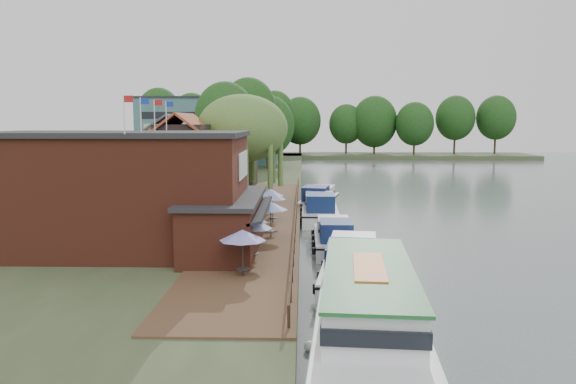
{
  "coord_description": "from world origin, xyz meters",
  "views": [
    {
      "loc": [
        -4.8,
        -34.4,
        8.86
      ],
      "look_at": [
        -6.0,
        12.0,
        3.0
      ],
      "focal_mm": 35.0,
      "sensor_mm": 36.0,
      "label": 1
    }
  ],
  "objects": [
    {
      "name": "ground",
      "position": [
        0.0,
        0.0,
        0.0
      ],
      "size": [
        260.0,
        260.0,
        0.0
      ],
      "primitive_type": "plane",
      "color": "#505D5C",
      "rests_on": "ground"
    },
    {
      "name": "land_bank",
      "position": [
        -30.0,
        35.0,
        0.5
      ],
      "size": [
        50.0,
        140.0,
        1.0
      ],
      "primitive_type": "cube",
      "color": "#384728",
      "rests_on": "ground"
    },
    {
      "name": "quay_deck",
      "position": [
        -8.0,
        10.0,
        1.05
      ],
      "size": [
        6.0,
        50.0,
        0.1
      ],
      "primitive_type": "cube",
      "color": "#47301E",
      "rests_on": "land_bank"
    },
    {
      "name": "quay_rail",
      "position": [
        -5.3,
        10.5,
        1.5
      ],
      "size": [
        0.2,
        49.0,
        1.0
      ],
      "primitive_type": null,
      "color": "black",
      "rests_on": "land_bank"
    },
    {
      "name": "pub",
      "position": [
        -14.0,
        -1.0,
        4.65
      ],
      "size": [
        20.0,
        11.0,
        7.3
      ],
      "primitive_type": null,
      "color": "maroon",
      "rests_on": "land_bank"
    },
    {
      "name": "hotel_block",
      "position": [
        -22.0,
        70.0,
        7.15
      ],
      "size": [
        25.4,
        12.4,
        12.3
      ],
      "primitive_type": null,
      "color": "#38666B",
      "rests_on": "land_bank"
    },
    {
      "name": "cottage_a",
      "position": [
        -15.0,
        14.0,
        5.25
      ],
      "size": [
        8.6,
        7.6,
        8.5
      ],
      "primitive_type": null,
      "color": "black",
      "rests_on": "land_bank"
    },
    {
      "name": "cottage_b",
      "position": [
        -18.0,
        24.0,
        5.25
      ],
      "size": [
        9.6,
        8.6,
        8.5
      ],
      "primitive_type": null,
      "color": "beige",
      "rests_on": "land_bank"
    },
    {
      "name": "cottage_c",
      "position": [
        -14.0,
        33.0,
        5.25
      ],
      "size": [
        7.6,
        7.6,
        8.5
      ],
      "primitive_type": null,
      "color": "black",
      "rests_on": "land_bank"
    },
    {
      "name": "willow",
      "position": [
        -10.5,
        19.0,
        6.21
      ],
      "size": [
        8.6,
        8.6,
        10.43
      ],
      "primitive_type": null,
      "color": "#476B2D",
      "rests_on": "land_bank"
    },
    {
      "name": "umbrella_0",
      "position": [
        -7.79,
        -6.87,
        2.29
      ],
      "size": [
        2.37,
        2.37,
        2.38
      ],
      "primitive_type": null,
      "color": "#201C9C",
      "rests_on": "quay_deck"
    },
    {
      "name": "umbrella_1",
      "position": [
        -7.57,
        -3.64,
        2.29
      ],
      "size": [
        2.27,
        2.27,
        2.38
      ],
      "primitive_type": null,
      "color": "#1B3F99",
      "rests_on": "quay_deck"
    },
    {
      "name": "umbrella_2",
      "position": [
        -7.85,
        -1.81,
        2.29
      ],
      "size": [
        2.0,
        2.0,
        2.38
      ],
      "primitive_type": null,
      "color": "#1A488F",
      "rests_on": "quay_deck"
    },
    {
      "name": "umbrella_3",
      "position": [
        -6.93,
        2.98,
        2.29
      ],
      "size": [
        2.32,
        2.32,
        2.38
      ],
      "primitive_type": null,
      "color": "#1C409B",
      "rests_on": "quay_deck"
    },
    {
      "name": "umbrella_4",
      "position": [
        -8.15,
        4.94,
        2.29
      ],
      "size": [
        2.25,
        2.25,
        2.38
      ],
      "primitive_type": null,
      "color": "navy",
      "rests_on": "quay_deck"
    },
    {
      "name": "umbrella_5",
      "position": [
        -7.07,
        8.12,
        2.29
      ],
      "size": [
        2.03,
        2.03,
        2.38
      ],
      "primitive_type": null,
      "color": "navy",
      "rests_on": "quay_deck"
    },
    {
      "name": "umbrella_6",
      "position": [
        -7.32,
        10.04,
        2.29
      ],
      "size": [
        2.08,
        2.08,
        2.38
      ],
      "primitive_type": null,
      "color": "navy",
      "rests_on": "quay_deck"
    },
    {
      "name": "cruiser_0",
      "position": [
        -2.06,
        -4.31,
        1.34
      ],
      "size": [
        4.82,
        11.21,
        2.67
      ],
      "primitive_type": null,
      "rotation": [
        0.0,
        0.0,
        -0.12
      ],
      "color": "white",
      "rests_on": "ground"
    },
    {
      "name": "cruiser_1",
      "position": [
        -2.56,
        3.94,
        1.16
      ],
      "size": [
        3.16,
        9.63,
        2.32
      ],
      "primitive_type": null,
      "rotation": [
        0.0,
        0.0,
        -0.01
      ],
      "color": "silver",
      "rests_on": "ground"
    },
    {
      "name": "cruiser_2",
      "position": [
        -3.22,
        15.52,
        1.33
      ],
      "size": [
        3.61,
        10.84,
        2.65
      ],
      "primitive_type": null,
      "rotation": [
        0.0,
        0.0,
        -0.01
      ],
      "color": "silver",
      "rests_on": "ground"
    },
    {
      "name": "cruiser_3",
      "position": [
        -3.11,
        22.17,
        1.27
      ],
      "size": [
        5.25,
        10.82,
        2.53
      ],
      "primitive_type": null,
      "rotation": [
        0.0,
        0.0,
        -0.19
      ],
      "color": "silver",
      "rests_on": "ground"
    },
    {
      "name": "tour_boat",
      "position": [
        -2.23,
        -13.6,
        1.64
      ],
      "size": [
        5.35,
        15.26,
        3.27
      ],
      "primitive_type": null,
      "rotation": [
        0.0,
        0.0,
        -0.08
      ],
      "color": "silver",
      "rests_on": "ground"
    },
    {
      "name": "swan",
      "position": [
        -4.5,
        -13.54,
        0.22
      ],
      "size": [
        0.44,
        0.44,
        0.44
      ],
      "primitive_type": "sphere",
      "color": "white",
      "rests_on": "ground"
    },
    {
      "name": "bank_tree_0",
      "position": [
        -15.08,
        40.63,
        7.56
      ],
      "size": [
        8.14,
        8.14,
        13.12
      ],
      "primitive_type": null,
      "color": "#143811",
      "rests_on": "land_bank"
    },
    {
      "name": "bank_tree_1",
      "position": [
        -13.04,
        51.77,
        8.26
      ],
      "size": [
        8.36,
        8.36,
        14.51
      ],
      "primitive_type": null,
      "color": "#143811",
      "rests_on": "land_bank"
    },
    {
      "name": "bank_tree_2",
      "position": [
        -10.59,
        58.8,
        7.11
      ],
      "size": [
        8.84,
        8.84,
        12.22
      ],
      "primitive_type": null,
      "color": "#143811",
      "rests_on": "land_bank"
    },
    {
      "name": "bank_tree_3",
      "position": [
        -10.38,
        79.87,
        8.02
      ],
      "size": [
        7.65,
        7.65,
        14.04
      ],
      "primitive_type": null,
      "color": "#143811",
      "rests_on": "land_bank"
    },
    {
      "name": "bank_tree_4",
      "position": [
        -12.94,
        86.7,
        7.0
      ],
      "size": [
        7.65,
        7.65,
        12.0
      ],
      "primitive_type": null,
      "color": "#143811",
      "rests_on": "land_bank"
    },
    {
      "name": "bank_tree_5",
      "position": [
        -16.43,
        95.43,
        7.01
      ],
      "size": [
        7.5,
        7.5,
        12.01
      ],
      "primitive_type": null,
      "color": "#143811",
      "rests_on": "land_bank"
    }
  ]
}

